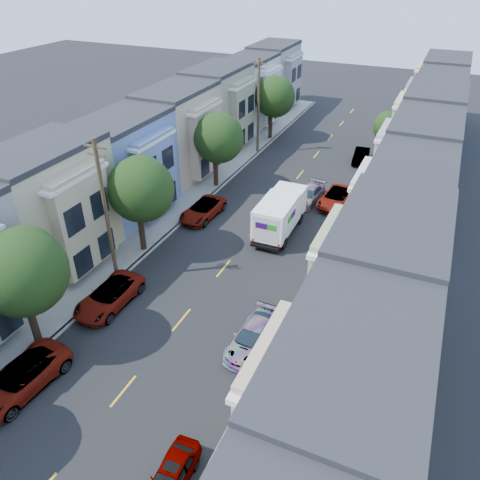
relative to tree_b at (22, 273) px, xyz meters
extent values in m
plane|color=black|center=(6.30, 5.06, -5.12)|extent=(160.00, 160.00, 0.00)
cube|color=black|center=(6.30, 20.06, -5.11)|extent=(12.00, 70.00, 0.02)
cube|color=gray|center=(0.25, 20.06, -5.05)|extent=(0.30, 70.00, 0.15)
cube|color=gray|center=(12.35, 20.06, -5.05)|extent=(0.30, 70.00, 0.15)
cube|color=gray|center=(-1.05, 20.06, -5.05)|extent=(2.60, 70.00, 0.15)
cube|color=gray|center=(13.65, 20.06, -5.05)|extent=(2.60, 70.00, 0.15)
cube|color=gold|center=(6.30, 20.06, -5.12)|extent=(0.12, 70.00, 0.01)
cube|color=silver|center=(-4.85, 20.06, -5.12)|extent=(5.00, 70.00, 8.50)
cube|color=silver|center=(17.45, 20.06, -5.12)|extent=(5.00, 70.00, 8.50)
cylinder|color=black|center=(-0.30, 0.00, -3.37)|extent=(0.44, 0.44, 3.50)
sphere|color=#264418|center=(0.00, 0.00, 0.02)|extent=(4.70, 4.70, 4.70)
cylinder|color=black|center=(-0.30, 10.83, -3.36)|extent=(0.44, 0.44, 3.53)
sphere|color=#264418|center=(0.00, 10.83, 0.06)|extent=(4.70, 4.70, 4.70)
cylinder|color=black|center=(-0.30, 23.19, -3.47)|extent=(0.44, 0.44, 3.30)
sphere|color=#264418|center=(0.00, 23.19, -0.21)|extent=(4.61, 4.61, 4.61)
cylinder|color=black|center=(-0.30, 37.84, -3.41)|extent=(0.44, 0.44, 3.42)
sphere|color=#264418|center=(0.00, 37.84, -0.06)|extent=(4.70, 4.70, 4.70)
cylinder|color=black|center=(12.90, 36.54, -3.83)|extent=(0.44, 0.44, 2.59)
sphere|color=#264418|center=(13.20, 36.54, -1.45)|extent=(3.10, 3.10, 3.10)
cylinder|color=#42301E|center=(0.00, 7.06, -0.12)|extent=(0.26, 0.26, 10.00)
cube|color=#42301E|center=(0.00, 7.06, 4.48)|extent=(1.60, 0.12, 0.12)
cylinder|color=#42301E|center=(0.00, 33.06, -0.12)|extent=(0.26, 0.26, 10.00)
cube|color=#42301E|center=(0.00, 33.06, 4.48)|extent=(1.60, 0.12, 0.12)
cube|color=white|center=(8.21, 16.56, -3.20)|extent=(2.48, 4.43, 2.42)
cube|color=white|center=(8.21, 19.81, -3.30)|extent=(2.48, 2.06, 2.23)
cube|color=black|center=(8.21, 17.49, -4.53)|extent=(2.28, 6.37, 0.25)
cube|color=#2D0A51|center=(7.85, 14.34, -2.91)|extent=(0.93, 0.04, 0.45)
cube|color=#198C1E|center=(8.67, 14.34, -2.91)|extent=(0.72, 0.04, 0.45)
cylinder|color=black|center=(7.09, 15.34, -4.66)|extent=(0.29, 0.93, 0.93)
cylinder|color=black|center=(9.32, 15.34, -4.66)|extent=(0.29, 0.93, 0.93)
cylinder|color=black|center=(7.09, 19.50, -4.66)|extent=(0.29, 0.93, 0.93)
cylinder|color=black|center=(9.32, 19.50, -4.66)|extent=(0.29, 0.93, 0.93)
imported|color=black|center=(8.76, 23.63, -4.45)|extent=(2.44, 4.72, 1.35)
imported|color=#0B1F40|center=(1.40, -2.92, -4.37)|extent=(2.94, 5.62, 1.51)
imported|color=#ACB0C1|center=(1.40, 4.48, -4.41)|extent=(2.46, 5.19, 1.43)
imported|color=#41150B|center=(1.40, 17.23, -4.43)|extent=(2.56, 5.10, 1.39)
imported|color=#4E5253|center=(11.20, -4.21, -4.50)|extent=(1.66, 3.88, 1.23)
imported|color=white|center=(11.20, 4.80, -4.43)|extent=(2.15, 4.71, 1.39)
imported|color=black|center=(11.20, 24.01, -4.43)|extent=(2.75, 5.18, 1.39)
imported|color=black|center=(11.20, 34.95, -4.45)|extent=(1.72, 4.15, 1.35)
camera|label=1|loc=(18.51, -13.50, 14.38)|focal=35.00mm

